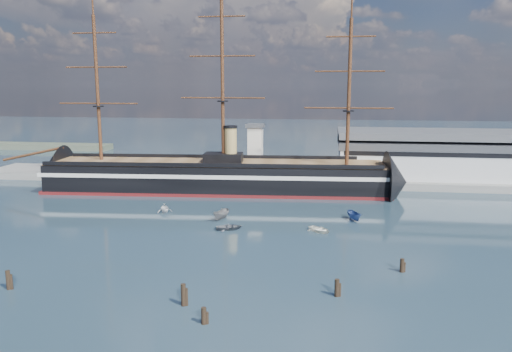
# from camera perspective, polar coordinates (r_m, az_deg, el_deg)

# --- Properties ---
(ground) EXTENTS (600.00, 600.00, 0.00)m
(ground) POSITION_cam_1_polar(r_m,az_deg,el_deg) (113.29, -3.98, -3.91)
(ground) COLOR #1D2F3B
(ground) RESTS_ON ground
(quay) EXTENTS (180.00, 18.00, 2.00)m
(quay) POSITION_cam_1_polar(r_m,az_deg,el_deg) (146.59, 2.80, -0.60)
(quay) COLOR slate
(quay) RESTS_ON ground
(warehouse) EXTENTS (63.00, 21.00, 11.60)m
(warehouse) POSITION_cam_1_polar(r_m,az_deg,el_deg) (152.63, 21.23, 2.18)
(warehouse) COLOR #B7BABC
(warehouse) RESTS_ON ground
(quay_tower) EXTENTS (5.00, 5.00, 15.00)m
(quay_tower) POSITION_cam_1_polar(r_m,az_deg,el_deg) (142.90, -0.08, 3.09)
(quay_tower) COLOR silver
(quay_tower) RESTS_ON ground
(warship) EXTENTS (113.39, 22.17, 53.94)m
(warship) POSITION_cam_1_polar(r_m,az_deg,el_deg) (133.08, -5.30, 0.00)
(warship) COLOR black
(warship) RESTS_ON ground
(motorboat_b) EXTENTS (2.31, 3.46, 1.50)m
(motorboat_b) POSITION_cam_1_polar(r_m,az_deg,el_deg) (98.34, -3.06, -6.14)
(motorboat_b) COLOR slate
(motorboat_b) RESTS_ON ground
(motorboat_c) EXTENTS (6.79, 4.16, 2.55)m
(motorboat_c) POSITION_cam_1_polar(r_m,az_deg,el_deg) (105.46, -3.99, -5.00)
(motorboat_c) COLOR slate
(motorboat_c) RESTS_ON ground
(motorboat_d) EXTENTS (6.62, 5.49, 2.25)m
(motorboat_d) POSITION_cam_1_polar(r_m,az_deg,el_deg) (112.94, -10.39, -4.11)
(motorboat_d) COLOR white
(motorboat_d) RESTS_ON ground
(motorboat_e) EXTENTS (2.92, 3.12, 1.43)m
(motorboat_e) POSITION_cam_1_polar(r_m,az_deg,el_deg) (97.45, 7.29, -6.37)
(motorboat_e) COLOR silver
(motorboat_e) RESTS_ON ground
(motorboat_f) EXTENTS (6.34, 4.23, 2.38)m
(motorboat_f) POSITION_cam_1_polar(r_m,az_deg,el_deg) (106.49, 11.17, -5.03)
(motorboat_f) COLOR #324A86
(motorboat_f) RESTS_ON ground
(piling_near_left) EXTENTS (0.64, 0.64, 3.45)m
(piling_near_left) POSITION_cam_1_polar(r_m,az_deg,el_deg) (78.85, -26.38, -11.52)
(piling_near_left) COLOR black
(piling_near_left) RESTS_ON ground
(piling_near_mid) EXTENTS (0.64, 0.64, 2.77)m
(piling_near_mid) POSITION_cam_1_polar(r_m,az_deg,el_deg) (62.07, -5.97, -16.46)
(piling_near_mid) COLOR black
(piling_near_mid) RESTS_ON ground
(piling_near_right) EXTENTS (0.64, 0.64, 3.12)m
(piling_near_right) POSITION_cam_1_polar(r_m,az_deg,el_deg) (69.69, 9.20, -13.42)
(piling_near_right) COLOR black
(piling_near_right) RESTS_ON ground
(piling_far_right) EXTENTS (0.64, 0.64, 2.81)m
(piling_far_right) POSITION_cam_1_polar(r_m,az_deg,el_deg) (80.06, 16.31, -10.49)
(piling_far_right) COLOR black
(piling_far_right) RESTS_ON ground
(piling_extra) EXTENTS (0.64, 0.64, 3.64)m
(piling_extra) POSITION_cam_1_polar(r_m,az_deg,el_deg) (66.89, -8.26, -14.45)
(piling_extra) COLOR black
(piling_extra) RESTS_ON ground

